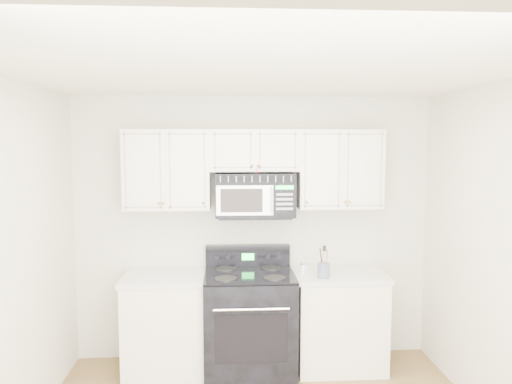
{
  "coord_description": "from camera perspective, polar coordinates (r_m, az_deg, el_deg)",
  "views": [
    {
      "loc": [
        -0.28,
        -3.15,
        2.15
      ],
      "look_at": [
        0.0,
        1.3,
        1.71
      ],
      "focal_mm": 35.0,
      "sensor_mm": 36.0,
      "label": 1
    }
  ],
  "objects": [
    {
      "name": "room",
      "position": [
        3.27,
        1.43,
        -9.36
      ],
      "size": [
        3.51,
        3.51,
        2.61
      ],
      "color": "olive",
      "rests_on": "ground"
    },
    {
      "name": "base_cabinet_left",
      "position": [
        4.93,
        -9.76,
        -14.89
      ],
      "size": [
        0.86,
        0.65,
        0.92
      ],
      "color": "white",
      "rests_on": "ground"
    },
    {
      "name": "utensil_crock",
      "position": [
        4.64,
        7.74,
        -8.81
      ],
      "size": [
        0.11,
        0.11,
        0.3
      ],
      "color": "slate",
      "rests_on": "base_cabinet_right"
    },
    {
      "name": "shaker_salt",
      "position": [
        4.77,
        5.38,
        -8.64
      ],
      "size": [
        0.04,
        0.04,
        0.1
      ],
      "color": "silver",
      "rests_on": "base_cabinet_right"
    },
    {
      "name": "upper_cabinets",
      "position": [
        4.75,
        -0.21,
        3.07
      ],
      "size": [
        2.44,
        0.37,
        0.75
      ],
      "color": "white",
      "rests_on": "ground"
    },
    {
      "name": "shaker_pepper",
      "position": [
        4.81,
        5.58,
        -8.58
      ],
      "size": [
        0.04,
        0.04,
        0.1
      ],
      "color": "silver",
      "rests_on": "base_cabinet_right"
    },
    {
      "name": "range",
      "position": [
        4.85,
        -0.77,
        -14.42
      ],
      "size": [
        0.83,
        0.75,
        1.14
      ],
      "color": "black",
      "rests_on": "ground"
    },
    {
      "name": "microwave",
      "position": [
        4.74,
        -0.14,
        -0.29
      ],
      "size": [
        0.75,
        0.42,
        0.41
      ],
      "color": "black",
      "rests_on": "ground"
    },
    {
      "name": "base_cabinet_right",
      "position": [
        5.02,
        9.36,
        -14.5
      ],
      "size": [
        0.86,
        0.65,
        0.92
      ],
      "color": "white",
      "rests_on": "ground"
    }
  ]
}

